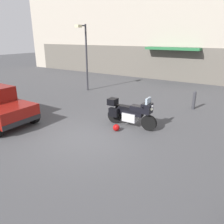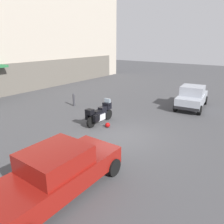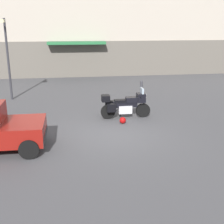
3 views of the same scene
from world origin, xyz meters
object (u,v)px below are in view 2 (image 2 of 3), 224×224
Objects in this scene: car_hatchback_near at (192,97)px; bollard_curbside at (74,99)px; motorcycle at (100,113)px; helmet at (108,125)px; car_sedan_far at (57,172)px.

car_hatchback_near is 4.13× the size of bollard_curbside.
motorcycle is 0.92m from helmet.
car_sedan_far is at bearing 170.79° from car_hatchback_near.
helmet is at bearing -112.80° from bollard_curbside.
helmet is 0.06× the size of car_sedan_far.
bollard_curbside is (1.71, 3.86, -0.11)m from motorcycle.
helmet is 0.07× the size of car_hatchback_near.
car_sedan_far reaches higher than helmet.
motorcycle is 7.25m from car_hatchback_near.
car_sedan_far reaches higher than motorcycle.
bollard_curbside is (1.94, 4.61, 0.37)m from helmet.
car_hatchback_near is 8.67m from bollard_curbside.
motorcycle is 8.08× the size of helmet.
car_hatchback_near is 11.97m from car_sedan_far.
motorcycle is at bearing 73.31° from helmet.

